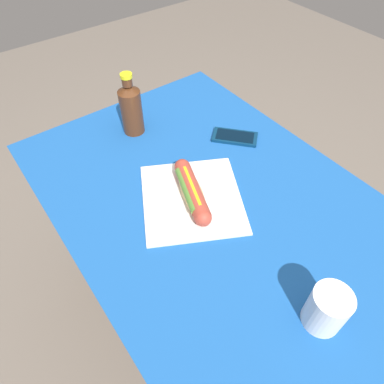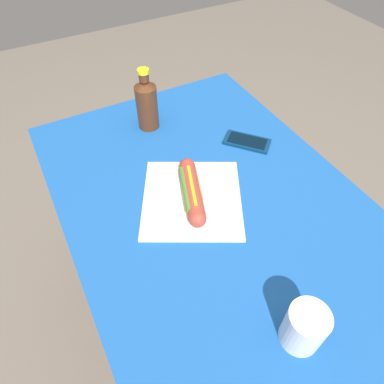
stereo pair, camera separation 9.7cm
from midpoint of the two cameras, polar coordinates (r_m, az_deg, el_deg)
ground_plane at (r=1.63m, az=4.35°, el=-19.33°), size 6.00×6.00×0.00m
dining_table at (r=1.09m, az=6.17°, el=-6.90°), size 1.20×0.80×0.75m
paper_wrapper at (r=0.99m, az=2.80°, el=-1.20°), size 0.39×0.38×0.01m
hot_dog at (r=0.97m, az=2.82°, el=-0.01°), size 0.23×0.12×0.05m
cell_phone at (r=1.18m, az=11.35°, el=7.95°), size 0.16×0.15×0.01m
soda_bottle at (r=1.19m, az=-5.04°, el=14.14°), size 0.07×0.07×0.21m
drinking_cup at (r=0.79m, az=21.46°, el=-20.13°), size 0.08×0.08×0.11m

